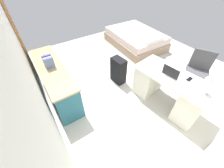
# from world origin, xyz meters

# --- Properties ---
(ground_plane) EXTENTS (5.56, 5.56, 0.00)m
(ground_plane) POSITION_xyz_m (0.00, 0.00, 0.00)
(ground_plane) COLOR beige
(wall_back) EXTENTS (4.56, 0.10, 2.73)m
(wall_back) POSITION_xyz_m (0.00, 2.08, 1.36)
(wall_back) COLOR silver
(wall_back) RESTS_ON ground_plane
(door_wooden) EXTENTS (0.88, 0.05, 2.04)m
(door_wooden) POSITION_xyz_m (1.73, 2.00, 1.02)
(door_wooden) COLOR #936038
(door_wooden) RESTS_ON ground_plane
(desk) EXTENTS (1.51, 0.84, 0.75)m
(desk) POSITION_xyz_m (-1.15, -0.10, 0.39)
(desk) COLOR silver
(desk) RESTS_ON ground_plane
(office_chair) EXTENTS (0.63, 0.63, 0.94)m
(office_chair) POSITION_xyz_m (-1.17, -1.00, 0.42)
(office_chair) COLOR black
(office_chair) RESTS_ON ground_plane
(credenza) EXTENTS (1.80, 0.48, 0.77)m
(credenza) POSITION_xyz_m (0.37, 1.70, 0.38)
(credenza) COLOR #235B6B
(credenza) RESTS_ON ground_plane
(bed) EXTENTS (1.96, 1.48, 0.58)m
(bed) POSITION_xyz_m (1.17, -1.26, 0.24)
(bed) COLOR gray
(bed) RESTS_ON ground_plane
(suitcase_black) EXTENTS (0.38, 0.25, 0.65)m
(suitcase_black) POSITION_xyz_m (-0.01, 0.32, 0.33)
(suitcase_black) COLOR black
(suitcase_black) RESTS_ON ground_plane
(laptop) EXTENTS (0.34, 0.26, 0.21)m
(laptop) POSITION_xyz_m (-1.09, -0.08, 0.80)
(laptop) COLOR #B7B7BC
(laptop) RESTS_ON desk
(computer_mouse) EXTENTS (0.07, 0.11, 0.03)m
(computer_mouse) POSITION_xyz_m (-0.83, -0.09, 0.76)
(computer_mouse) COLOR white
(computer_mouse) RESTS_ON desk
(cell_phone_near_laptop) EXTENTS (0.08, 0.14, 0.01)m
(cell_phone_near_laptop) POSITION_xyz_m (-1.35, -0.27, 0.75)
(cell_phone_near_laptop) COLOR black
(cell_phone_near_laptop) RESTS_ON desk
(desk_lamp) EXTENTS (0.16, 0.11, 0.34)m
(desk_lamp) POSITION_xyz_m (-1.65, -0.18, 1.00)
(desk_lamp) COLOR silver
(desk_lamp) RESTS_ON desk
(book_row) EXTENTS (0.19, 0.17, 0.23)m
(book_row) POSITION_xyz_m (0.41, 1.70, 0.88)
(book_row) COLOR #5D71A4
(book_row) RESTS_ON credenza
(figurine_small) EXTENTS (0.08, 0.08, 0.11)m
(figurine_small) POSITION_xyz_m (0.75, 1.70, 0.82)
(figurine_small) COLOR red
(figurine_small) RESTS_ON credenza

